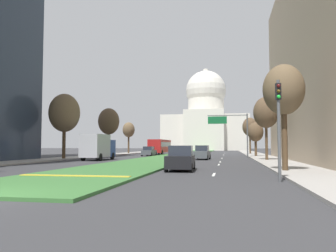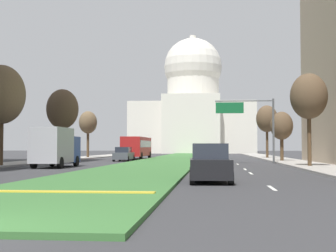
{
  "view_description": "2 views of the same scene",
  "coord_description": "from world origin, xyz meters",
  "px_view_note": "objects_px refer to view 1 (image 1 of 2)",
  "views": [
    {
      "loc": [
        8.5,
        -10.07,
        1.86
      ],
      "look_at": [
        -0.3,
        38.36,
        4.7
      ],
      "focal_mm": 35.7,
      "sensor_mm": 36.0,
      "label": 1
    },
    {
      "loc": [
        5.14,
        -8.47,
        1.69
      ],
      "look_at": [
        -0.96,
        57.23,
        4.54
      ],
      "focal_mm": 51.2,
      "sensor_mm": 36.0,
      "label": 2
    }
  ],
  "objects_px": {
    "street_tree_right_far": "(256,132)",
    "street_tree_left_distant": "(129,130)",
    "street_tree_right_distant": "(250,127)",
    "overhead_guide_sign": "(232,126)",
    "sedan_midblock": "(202,153)",
    "street_tree_left_mid": "(64,113)",
    "city_bus": "(160,146)",
    "box_truck_delivery": "(98,147)",
    "street_tree_right_mid": "(266,113)",
    "street_tree_left_far": "(109,122)",
    "sedan_lead_stopped": "(181,159)",
    "capitol_building": "(206,120)",
    "street_tree_right_near": "(284,91)",
    "traffic_light_near_right": "(279,117)",
    "sedan_distant": "(149,151)"
  },
  "relations": [
    {
      "from": "street_tree_left_distant",
      "to": "street_tree_right_distant",
      "type": "height_order",
      "value": "street_tree_right_distant"
    },
    {
      "from": "sedan_lead_stopped",
      "to": "sedan_distant",
      "type": "xyz_separation_m",
      "value": [
        -10.2,
        32.32,
        -0.08
      ]
    },
    {
      "from": "overhead_guide_sign",
      "to": "sedan_midblock",
      "type": "xyz_separation_m",
      "value": [
        -3.93,
        -6.21,
        -3.81
      ]
    },
    {
      "from": "capitol_building",
      "to": "sedan_lead_stopped",
      "type": "distance_m",
      "value": 104.88
    },
    {
      "from": "street_tree_right_far",
      "to": "sedan_lead_stopped",
      "type": "height_order",
      "value": "street_tree_right_far"
    },
    {
      "from": "sedan_midblock",
      "to": "box_truck_delivery",
      "type": "height_order",
      "value": "box_truck_delivery"
    },
    {
      "from": "street_tree_left_distant",
      "to": "city_bus",
      "type": "height_order",
      "value": "street_tree_left_distant"
    },
    {
      "from": "street_tree_left_distant",
      "to": "sedan_midblock",
      "type": "relative_size",
      "value": 1.53
    },
    {
      "from": "street_tree_left_mid",
      "to": "box_truck_delivery",
      "type": "xyz_separation_m",
      "value": [
        4.92,
        -0.63,
        -4.36
      ]
    },
    {
      "from": "overhead_guide_sign",
      "to": "sedan_midblock",
      "type": "relative_size",
      "value": 1.44
    },
    {
      "from": "sedan_distant",
      "to": "sedan_lead_stopped",
      "type": "bearing_deg",
      "value": -72.49
    },
    {
      "from": "street_tree_left_far",
      "to": "street_tree_right_near",
      "type": "bearing_deg",
      "value": -52.3
    },
    {
      "from": "street_tree_left_mid",
      "to": "city_bus",
      "type": "height_order",
      "value": "street_tree_left_mid"
    },
    {
      "from": "capitol_building",
      "to": "street_tree_right_distant",
      "type": "relative_size",
      "value": 4.24
    },
    {
      "from": "street_tree_right_near",
      "to": "street_tree_left_mid",
      "type": "xyz_separation_m",
      "value": [
        -24.78,
        16.11,
        0.4
      ]
    },
    {
      "from": "sedan_midblock",
      "to": "sedan_distant",
      "type": "bearing_deg",
      "value": 128.48
    },
    {
      "from": "sedan_distant",
      "to": "city_bus",
      "type": "height_order",
      "value": "city_bus"
    },
    {
      "from": "city_bus",
      "to": "capitol_building",
      "type": "bearing_deg",
      "value": 85.46
    },
    {
      "from": "street_tree_left_distant",
      "to": "box_truck_delivery",
      "type": "distance_m",
      "value": 31.43
    },
    {
      "from": "street_tree_right_mid",
      "to": "street_tree_left_far",
      "type": "distance_m",
      "value": 29.12
    },
    {
      "from": "capitol_building",
      "to": "street_tree_left_distant",
      "type": "relative_size",
      "value": 4.63
    },
    {
      "from": "overhead_guide_sign",
      "to": "street_tree_right_distant",
      "type": "bearing_deg",
      "value": 79.14
    },
    {
      "from": "capitol_building",
      "to": "traffic_light_near_right",
      "type": "xyz_separation_m",
      "value": [
        11.02,
        -111.05,
        -8.33
      ]
    },
    {
      "from": "street_tree_right_far",
      "to": "street_tree_left_distant",
      "type": "bearing_deg",
      "value": 150.77
    },
    {
      "from": "overhead_guide_sign",
      "to": "street_tree_left_distant",
      "type": "height_order",
      "value": "street_tree_left_distant"
    },
    {
      "from": "street_tree_left_mid",
      "to": "street_tree_right_near",
      "type": "bearing_deg",
      "value": -33.02
    },
    {
      "from": "capitol_building",
      "to": "street_tree_left_distant",
      "type": "xyz_separation_m",
      "value": [
        -13.02,
        -58.45,
        -6.48
      ]
    },
    {
      "from": "overhead_guide_sign",
      "to": "street_tree_left_mid",
      "type": "xyz_separation_m",
      "value": [
        -21.49,
        -9.99,
        1.37
      ]
    },
    {
      "from": "box_truck_delivery",
      "to": "city_bus",
      "type": "bearing_deg",
      "value": 84.38
    },
    {
      "from": "street_tree_right_near",
      "to": "street_tree_left_distant",
      "type": "relative_size",
      "value": 1.09
    },
    {
      "from": "street_tree_right_near",
      "to": "sedan_distant",
      "type": "xyz_separation_m",
      "value": [
        -17.48,
        32.8,
        -4.86
      ]
    },
    {
      "from": "traffic_light_near_right",
      "to": "street_tree_right_mid",
      "type": "relative_size",
      "value": 0.68
    },
    {
      "from": "overhead_guide_sign",
      "to": "city_bus",
      "type": "height_order",
      "value": "overhead_guide_sign"
    },
    {
      "from": "box_truck_delivery",
      "to": "street_tree_right_mid",
      "type": "bearing_deg",
      "value": 4.44
    },
    {
      "from": "street_tree_left_mid",
      "to": "sedan_lead_stopped",
      "type": "height_order",
      "value": "street_tree_left_mid"
    },
    {
      "from": "street_tree_left_mid",
      "to": "street_tree_right_far",
      "type": "height_order",
      "value": "street_tree_left_mid"
    },
    {
      "from": "traffic_light_near_right",
      "to": "street_tree_left_mid",
      "type": "bearing_deg",
      "value": 136.29
    },
    {
      "from": "street_tree_left_far",
      "to": "sedan_midblock",
      "type": "xyz_separation_m",
      "value": [
        17.31,
        -11.84,
        -5.16
      ]
    },
    {
      "from": "street_tree_right_near",
      "to": "street_tree_left_far",
      "type": "xyz_separation_m",
      "value": [
        -24.52,
        31.73,
        0.38
      ]
    },
    {
      "from": "traffic_light_near_right",
      "to": "street_tree_right_near",
      "type": "relative_size",
      "value": 0.7
    },
    {
      "from": "street_tree_right_mid",
      "to": "sedan_midblock",
      "type": "height_order",
      "value": "street_tree_right_mid"
    },
    {
      "from": "capitol_building",
      "to": "box_truck_delivery",
      "type": "xyz_separation_m",
      "value": [
        -7.57,
        -89.2,
        -9.97
      ]
    },
    {
      "from": "street_tree_left_mid",
      "to": "street_tree_right_distant",
      "type": "bearing_deg",
      "value": 49.75
    },
    {
      "from": "street_tree_right_mid",
      "to": "street_tree_left_far",
      "type": "relative_size",
      "value": 0.91
    },
    {
      "from": "street_tree_right_distant",
      "to": "box_truck_delivery",
      "type": "relative_size",
      "value": 1.17
    },
    {
      "from": "sedan_midblock",
      "to": "sedan_distant",
      "type": "height_order",
      "value": "sedan_midblock"
    },
    {
      "from": "street_tree_left_distant",
      "to": "street_tree_right_distant",
      "type": "relative_size",
      "value": 0.92
    },
    {
      "from": "capitol_building",
      "to": "city_bus",
      "type": "distance_m",
      "value": 64.18
    },
    {
      "from": "street_tree_right_distant",
      "to": "box_truck_delivery",
      "type": "distance_m",
      "value": 36.92
    },
    {
      "from": "overhead_guide_sign",
      "to": "street_tree_right_distant",
      "type": "height_order",
      "value": "street_tree_right_distant"
    }
  ]
}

